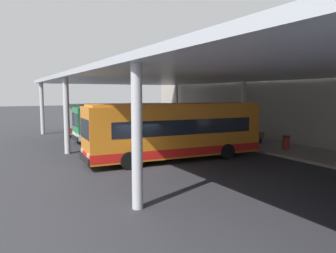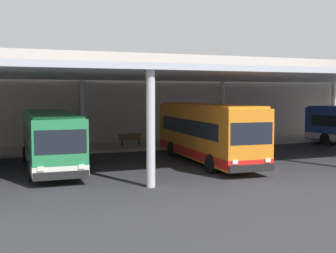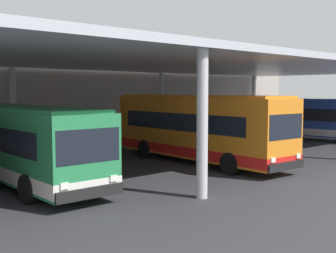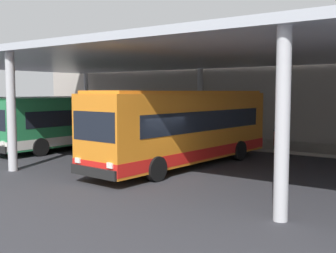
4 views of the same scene
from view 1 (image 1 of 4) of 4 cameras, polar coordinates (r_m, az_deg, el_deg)
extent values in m
plane|color=#333338|center=(18.59, -5.85, -7.17)|extent=(200.00, 200.00, 0.00)
cube|color=gray|center=(25.45, 19.38, -3.72)|extent=(42.00, 4.50, 0.18)
cube|color=#ADA399|center=(27.63, 24.17, 4.56)|extent=(48.00, 1.60, 7.60)
cube|color=silver|center=(20.90, 8.20, 9.14)|extent=(40.00, 17.00, 0.30)
cylinder|color=silver|center=(35.53, -21.42, 2.95)|extent=(0.40, 0.40, 5.25)
cylinder|color=silver|center=(40.77, 1.52, 3.68)|extent=(0.40, 0.40, 5.25)
cylinder|color=silver|center=(23.36, -17.53, 1.77)|extent=(0.40, 0.40, 5.25)
cylinder|color=silver|center=(30.76, 13.17, 2.81)|extent=(0.40, 0.40, 5.25)
cylinder|color=silver|center=(11.57, -5.52, -1.92)|extent=(0.40, 0.40, 5.25)
cube|color=white|center=(33.37, -8.72, 1.54)|extent=(3.28, 10.56, 2.70)
cube|color=red|center=(33.46, -8.69, -0.17)|extent=(3.30, 10.58, 0.50)
cube|color=black|center=(33.39, -8.48, 2.06)|extent=(3.18, 8.70, 0.90)
cube|color=black|center=(32.35, -17.55, 1.82)|extent=(2.30, 0.29, 1.10)
cube|color=black|center=(32.47, -17.62, -0.83)|extent=(2.46, 0.35, 0.36)
cube|color=white|center=(33.30, -8.75, 3.96)|extent=(3.05, 10.13, 0.12)
cube|color=yellow|center=(32.31, -17.54, 3.27)|extent=(1.75, 0.25, 0.28)
cube|color=white|center=(33.33, -17.81, -0.06)|extent=(0.29, 0.10, 0.20)
cube|color=white|center=(31.55, -17.43, -0.37)|extent=(0.29, 0.10, 0.20)
cylinder|color=black|center=(33.97, -14.49, -0.54)|extent=(0.35, 1.02, 1.00)
cylinder|color=black|center=(31.57, -13.72, -1.00)|extent=(0.35, 1.02, 1.00)
cylinder|color=black|center=(35.51, -4.77, -0.10)|extent=(0.35, 1.02, 1.00)
cylinder|color=black|center=(33.22, -3.36, -0.50)|extent=(0.35, 1.02, 1.00)
cube|color=#28844C|center=(28.83, -5.94, 0.90)|extent=(2.77, 10.46, 2.70)
cube|color=white|center=(28.94, -5.92, -1.07)|extent=(2.79, 10.48, 0.50)
cube|color=black|center=(28.87, -5.67, 1.50)|extent=(2.76, 8.59, 0.90)
cube|color=black|center=(27.37, -16.05, 1.17)|extent=(2.30, 0.18, 1.10)
cube|color=black|center=(27.51, -16.14, -1.95)|extent=(2.45, 0.22, 0.36)
cube|color=#2A8B50|center=(28.75, -5.97, 3.70)|extent=(2.55, 10.04, 0.12)
cube|color=yellow|center=(27.32, -16.04, 2.89)|extent=(1.75, 0.16, 0.28)
cube|color=white|center=(28.35, -16.50, -1.02)|extent=(0.28, 0.09, 0.20)
cube|color=white|center=(26.59, -15.77, -1.45)|extent=(0.28, 0.09, 0.20)
cylinder|color=black|center=(29.14, -12.72, -1.54)|extent=(0.31, 1.01, 1.00)
cylinder|color=black|center=(26.80, -11.40, -2.15)|extent=(0.31, 1.01, 1.00)
cylinder|color=black|center=(31.20, -1.84, -0.91)|extent=(0.31, 1.01, 1.00)
cylinder|color=black|center=(29.03, 0.23, -1.42)|extent=(0.31, 1.01, 1.00)
cube|color=orange|center=(20.14, 1.33, -0.65)|extent=(3.18, 11.33, 3.10)
cube|color=red|center=(20.32, 1.33, -4.01)|extent=(3.20, 11.35, 0.50)
cube|color=black|center=(20.18, 1.72, 0.22)|extent=(3.09, 9.32, 0.90)
cube|color=black|center=(18.32, -14.38, -0.38)|extent=(2.30, 0.26, 1.10)
cube|color=black|center=(18.57, -14.52, -5.61)|extent=(2.46, 0.31, 0.36)
cube|color=orange|center=(20.02, 1.35, 3.94)|extent=(2.95, 10.87, 0.12)
cube|color=yellow|center=(18.25, -14.37, 2.81)|extent=(1.75, 0.23, 0.28)
cube|color=white|center=(19.37, -15.02, -4.10)|extent=(0.28, 0.10, 0.20)
cube|color=white|center=(17.63, -13.97, -5.05)|extent=(0.28, 0.10, 0.20)
cylinder|color=black|center=(20.23, -9.11, -4.70)|extent=(0.34, 1.02, 1.00)
cylinder|color=black|center=(17.94, -6.92, -6.03)|extent=(0.34, 1.02, 1.00)
cylinder|color=black|center=(22.89, 6.87, -3.43)|extent=(0.34, 1.02, 1.00)
cylinder|color=black|center=(20.89, 10.45, -4.39)|extent=(0.34, 1.02, 1.00)
cube|color=brown|center=(27.32, 15.00, -1.81)|extent=(1.80, 0.44, 0.08)
cube|color=brown|center=(27.42, 15.31, -1.26)|extent=(1.80, 0.06, 0.44)
cube|color=#2D2D33|center=(27.85, 13.99, -2.10)|extent=(0.10, 0.36, 0.45)
cube|color=#2D2D33|center=(26.85, 16.02, -2.45)|extent=(0.10, 0.36, 0.45)
cylinder|color=maroon|center=(24.60, 20.17, -2.80)|extent=(0.48, 0.48, 0.90)
cylinder|color=black|center=(24.53, 20.21, -1.67)|extent=(0.52, 0.52, 0.08)
camera|label=2|loc=(32.54, -54.39, 3.48)|focal=47.21mm
camera|label=3|loc=(34.57, -38.67, 3.97)|focal=46.65mm
camera|label=4|loc=(9.12, -72.16, -2.36)|focal=44.30mm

